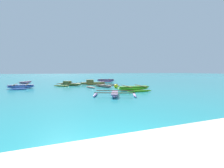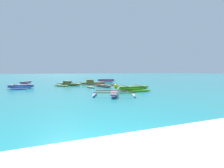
% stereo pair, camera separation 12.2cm
% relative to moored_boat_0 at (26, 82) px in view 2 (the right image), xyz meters
% --- Properties ---
extents(ground_plane, '(240.00, 240.00, 0.00)m').
position_rel_moored_boat_0_xyz_m(ground_plane, '(6.44, -24.21, -0.21)').
color(ground_plane, teal).
extents(moored_boat_0, '(1.73, 2.61, 0.38)m').
position_rel_moored_boat_0_xyz_m(moored_boat_0, '(0.00, 0.00, 0.00)').
color(moored_boat_0, pink).
rests_on(moored_boat_0, ground_plane).
extents(moored_boat_1, '(3.58, 3.13, 0.49)m').
position_rel_moored_boat_0_xyz_m(moored_boat_1, '(12.42, -13.25, 0.01)').
color(moored_boat_1, '#59C11F').
rests_on(moored_boat_1, ground_plane).
extents(moored_boat_2, '(4.57, 3.39, 0.34)m').
position_rel_moored_boat_0_xyz_m(moored_boat_2, '(10.36, -9.06, -0.06)').
color(moored_boat_2, tan).
rests_on(moored_boat_2, ground_plane).
extents(moored_boat_3, '(3.37, 3.58, 0.54)m').
position_rel_moored_boat_0_xyz_m(moored_boat_3, '(13.53, -0.01, 0.04)').
color(moored_boat_3, '#8E568C').
rests_on(moored_boat_3, ground_plane).
extents(moored_boat_4, '(3.90, 3.15, 0.37)m').
position_rel_moored_boat_0_xyz_m(moored_boat_4, '(9.25, -15.94, -0.04)').
color(moored_boat_4, '#C199D9').
rests_on(moored_boat_4, ground_plane).
extents(moored_boat_5, '(3.82, 1.00, 0.75)m').
position_rel_moored_boat_0_xyz_m(moored_boat_5, '(9.79, -5.22, 0.05)').
color(moored_boat_5, '#B59A3D').
rests_on(moored_boat_5, ground_plane).
extents(moored_boat_6, '(4.34, 4.39, 0.62)m').
position_rel_moored_boat_0_xyz_m(moored_boat_6, '(6.42, -5.45, -0.01)').
color(moored_boat_6, olive).
rests_on(moored_boat_6, ground_plane).
extents(moored_boat_7, '(2.87, 3.22, 0.50)m').
position_rel_moored_boat_0_xyz_m(moored_boat_7, '(0.85, -7.33, 0.02)').
color(moored_boat_7, '#597ADD').
rests_on(moored_boat_7, ground_plane).
extents(mooring_buoy_0, '(0.48, 0.48, 0.48)m').
position_rel_moored_boat_0_xyz_m(mooring_buoy_0, '(11.34, -10.90, 0.03)').
color(mooring_buoy_0, yellow).
rests_on(mooring_buoy_0, ground_plane).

